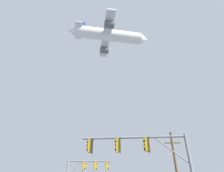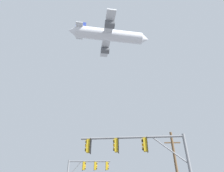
% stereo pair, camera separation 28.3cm
% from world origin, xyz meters
% --- Properties ---
extents(signal_pole_near, '(7.30, 0.70, 5.54)m').
position_xyz_m(signal_pole_near, '(2.53, 8.18, 4.35)').
color(signal_pole_near, slate).
rests_on(signal_pole_near, ground).
extents(signal_pole_far, '(5.17, 0.57, 5.68)m').
position_xyz_m(signal_pole_far, '(-3.16, 19.26, 4.39)').
color(signal_pole_far, slate).
rests_on(signal_pole_far, ground).
extents(utility_pole, '(2.20, 0.28, 8.30)m').
position_xyz_m(utility_pole, '(7.08, 16.85, 4.44)').
color(utility_pole, brown).
rests_on(utility_pole, ground).
extents(airplane, '(22.80, 17.61, 6.22)m').
position_xyz_m(airplane, '(-1.28, 32.47, 40.65)').
color(airplane, white).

